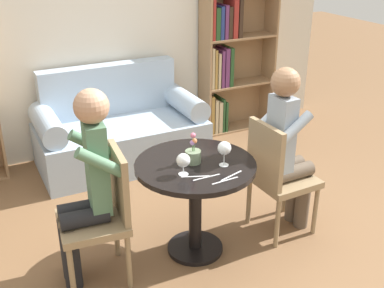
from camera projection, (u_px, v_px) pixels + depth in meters
name	position (u px, v px, depth m)	size (l,w,h in m)	color
ground_plane	(195.00, 249.00, 3.50)	(16.00, 16.00, 0.00)	brown
back_wall	(99.00, 17.00, 4.61)	(5.20, 0.05, 2.70)	beige
round_table	(195.00, 185.00, 3.28)	(0.82, 0.82, 0.70)	black
couch	(120.00, 132.00, 4.69)	(1.58, 0.80, 0.92)	#9EB2C6
bookshelf_right	(228.00, 59.00, 5.26)	(0.84, 0.28, 1.59)	#93704C
chair_left	(103.00, 211.00, 3.05)	(0.46, 0.46, 0.90)	#937A56
chair_right	(277.00, 174.00, 3.52)	(0.43, 0.43, 0.90)	#937A56
person_left	(87.00, 185.00, 2.95)	(0.44, 0.37, 1.30)	black
person_right	(288.00, 147.00, 3.48)	(0.43, 0.35, 1.29)	brown
wine_glass_left	(183.00, 161.00, 3.02)	(0.09, 0.09, 0.15)	white
wine_glass_right	(224.00, 149.00, 3.13)	(0.09, 0.09, 0.17)	white
flower_vase	(193.00, 155.00, 3.19)	(0.11, 0.11, 0.22)	gray
knife_left_setting	(207.00, 177.00, 3.03)	(0.19, 0.01, 0.00)	silver
fork_left_setting	(225.00, 181.00, 2.99)	(0.19, 0.02, 0.00)	silver
knife_right_setting	(231.00, 176.00, 3.04)	(0.18, 0.07, 0.00)	silver
fork_right_setting	(196.00, 176.00, 3.03)	(0.18, 0.08, 0.00)	silver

